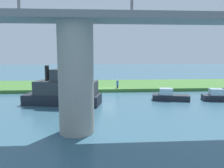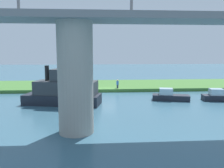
# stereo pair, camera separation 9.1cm
# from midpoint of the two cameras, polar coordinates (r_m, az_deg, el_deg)

# --- Properties ---
(ground_plane) EXTENTS (160.00, 160.00, 0.00)m
(ground_plane) POSITION_cam_midpoint_polar(r_m,az_deg,el_deg) (36.88, -1.12, -2.03)
(ground_plane) COLOR #386075
(grassy_bank) EXTENTS (80.00, 12.00, 0.50)m
(grassy_bank) POSITION_cam_midpoint_polar(r_m,az_deg,el_deg) (42.76, -1.57, -0.32)
(grassy_bank) COLOR #427533
(grassy_bank) RESTS_ON ground
(bridge_pylon) EXTENTS (2.70, 2.70, 8.54)m
(bridge_pylon) POSITION_cam_midpoint_polar(r_m,az_deg,el_deg) (18.38, -8.75, 1.35)
(bridge_pylon) COLOR #9E998E
(bridge_pylon) RESTS_ON ground
(bridge_span) EXTENTS (63.95, 4.30, 3.25)m
(bridge_span) POSITION_cam_midpoint_polar(r_m,az_deg,el_deg) (18.48, -9.06, 16.20)
(bridge_span) COLOR slate
(bridge_span) RESTS_ON bridge_pylon
(person_on_bank) EXTENTS (0.50, 0.50, 1.39)m
(person_on_bank) POSITION_cam_midpoint_polar(r_m,az_deg,el_deg) (37.77, 1.24, 0.05)
(person_on_bank) COLOR #2D334C
(person_on_bank) RESTS_ON grassy_bank
(mooring_post) EXTENTS (0.20, 0.20, 0.88)m
(mooring_post) POSITION_cam_midpoint_polar(r_m,az_deg,el_deg) (38.81, -11.80, -0.29)
(mooring_post) COLOR brown
(mooring_post) RESTS_ON grassy_bank
(pontoon_yellow) EXTENTS (9.51, 4.91, 4.64)m
(pontoon_yellow) POSITION_cam_midpoint_polar(r_m,az_deg,el_deg) (28.96, -11.32, -1.45)
(pontoon_yellow) COLOR #1E232D
(pontoon_yellow) RESTS_ON ground
(riverboat_paddlewheel) EXTENTS (4.80, 2.33, 1.53)m
(riverboat_paddlewheel) POSITION_cam_midpoint_polar(r_m,az_deg,el_deg) (33.79, 24.26, -2.69)
(riverboat_paddlewheel) COLOR #1E232D
(riverboat_paddlewheel) RESTS_ON ground
(skiff_small) EXTENTS (4.92, 2.72, 1.55)m
(skiff_small) POSITION_cam_midpoint_polar(r_m,az_deg,el_deg) (31.84, 13.50, -2.81)
(skiff_small) COLOR #1E232D
(skiff_small) RESTS_ON ground
(motorboat_white) EXTENTS (4.91, 3.00, 1.54)m
(motorboat_white) POSITION_cam_midpoint_polar(r_m,az_deg,el_deg) (33.97, -9.40, -2.04)
(motorboat_white) COLOR #99999E
(motorboat_white) RESTS_ON ground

